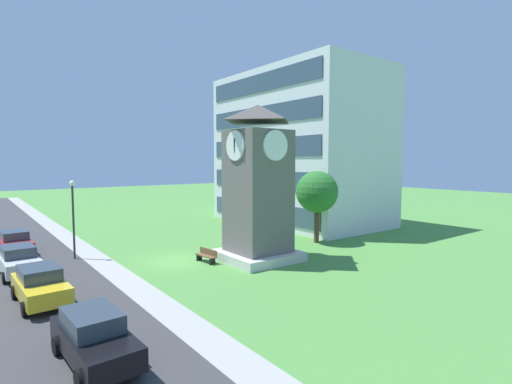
% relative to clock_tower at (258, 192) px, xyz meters
% --- Properties ---
extents(ground_plane, '(160.00, 160.00, 0.00)m').
position_rel_clock_tower_xyz_m(ground_plane, '(-3.08, -4.46, -4.63)').
color(ground_plane, '#4C893D').
extents(street_asphalt, '(120.00, 7.20, 0.01)m').
position_rel_clock_tower_xyz_m(street_asphalt, '(-3.08, -13.05, -4.62)').
color(street_asphalt, '#38383A').
rests_on(street_asphalt, ground).
extents(kerb_strip, '(120.00, 1.60, 0.01)m').
position_rel_clock_tower_xyz_m(kerb_strip, '(-3.08, -8.65, -4.62)').
color(kerb_strip, '#9E9E99').
rests_on(kerb_strip, ground).
extents(office_building, '(18.16, 10.80, 16.00)m').
position_rel_clock_tower_xyz_m(office_building, '(-10.45, 13.64, 3.37)').
color(office_building, silver).
rests_on(office_building, ground).
extents(clock_tower, '(4.73, 4.73, 10.36)m').
position_rel_clock_tower_xyz_m(clock_tower, '(0.00, 0.00, 0.00)').
color(clock_tower, '#605B56').
rests_on(clock_tower, ground).
extents(park_bench, '(1.84, 0.69, 0.88)m').
position_rel_clock_tower_xyz_m(park_bench, '(-1.50, -3.12, -4.16)').
color(park_bench, brown).
rests_on(park_bench, ground).
extents(street_lamp, '(0.36, 0.36, 5.35)m').
position_rel_clock_tower_xyz_m(street_lamp, '(-7.75, -9.84, -1.27)').
color(street_lamp, '#333338').
rests_on(street_lamp, ground).
extents(tree_streetside, '(3.41, 3.41, 5.88)m').
position_rel_clock_tower_xyz_m(tree_streetside, '(-1.53, 7.21, -0.48)').
color(tree_streetside, '#513823').
rests_on(tree_streetside, ground).
extents(parked_car_red, '(4.39, 2.13, 1.69)m').
position_rel_clock_tower_xyz_m(parked_car_red, '(-11.59, -12.95, -3.77)').
color(parked_car_red, red).
rests_on(parked_car_red, ground).
extents(parked_car_silver, '(4.56, 2.17, 1.69)m').
position_rel_clock_tower_xyz_m(parked_car_silver, '(-5.64, -13.30, -3.76)').
color(parked_car_silver, silver).
rests_on(parked_car_silver, ground).
extents(parked_car_yellow, '(4.55, 2.16, 1.69)m').
position_rel_clock_tower_xyz_m(parked_car_yellow, '(0.20, -13.01, -3.76)').
color(parked_car_yellow, gold).
rests_on(parked_car_yellow, ground).
extents(parked_car_black, '(4.54, 2.07, 1.69)m').
position_rel_clock_tower_xyz_m(parked_car_black, '(7.44, -12.47, -3.77)').
color(parked_car_black, black).
rests_on(parked_car_black, ground).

